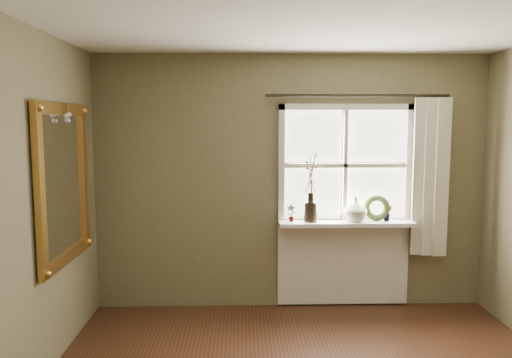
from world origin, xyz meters
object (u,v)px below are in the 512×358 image
object	(u,v)px
dark_jug	(311,212)
cream_vase	(355,209)
gilt_mirror	(64,183)
wreath	(377,211)

from	to	relation	value
dark_jug	cream_vase	world-z (taller)	cream_vase
cream_vase	gilt_mirror	bearing A→B (deg)	-162.23
cream_vase	gilt_mirror	distance (m)	2.76
wreath	gilt_mirror	world-z (taller)	gilt_mirror
cream_vase	wreath	world-z (taller)	cream_vase
cream_vase	gilt_mirror	size ratio (longest dim) A/B	0.19
gilt_mirror	cream_vase	bearing A→B (deg)	17.77
wreath	gilt_mirror	size ratio (longest dim) A/B	0.20
cream_vase	wreath	xyz separation A→B (m)	(0.23, 0.04, -0.02)
dark_jug	wreath	bearing A→B (deg)	3.35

